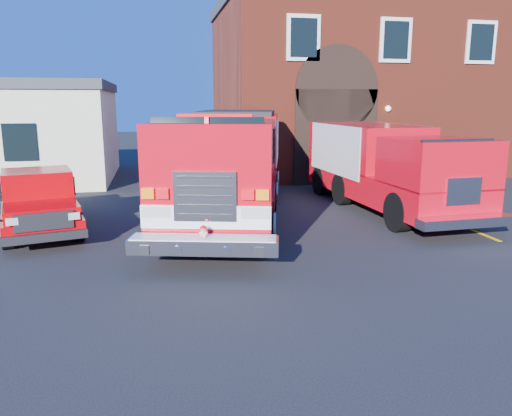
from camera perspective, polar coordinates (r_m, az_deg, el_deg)
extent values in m
plane|color=black|center=(11.95, -1.14, -4.92)|extent=(100.00, 100.00, 0.00)
cube|color=yellow|center=(15.32, 22.80, -2.05)|extent=(0.12, 3.00, 0.01)
cube|color=yellow|center=(17.81, 17.45, 0.22)|extent=(0.12, 3.00, 0.01)
cube|color=yellow|center=(20.44, 13.44, 1.92)|extent=(0.12, 3.00, 0.01)
cube|color=maroon|center=(27.55, 12.49, 12.85)|extent=(15.00, 10.00, 8.00)
cube|color=#383B3D|center=(27.95, 12.91, 21.49)|extent=(15.20, 10.20, 0.50)
cube|color=black|center=(21.63, 9.06, 7.97)|extent=(3.60, 0.12, 4.00)
cylinder|color=black|center=(21.58, 9.24, 13.27)|extent=(3.60, 0.12, 3.60)
cube|color=black|center=(21.22, 5.45, 18.81)|extent=(1.40, 0.10, 1.80)
cube|color=black|center=(22.69, 15.68, 18.00)|extent=(1.40, 0.10, 1.80)
cube|color=black|center=(24.72, 24.35, 16.87)|extent=(1.40, 0.10, 1.80)
cube|color=black|center=(20.87, -25.37, 6.82)|extent=(1.20, 0.10, 1.40)
cylinder|color=black|center=(12.11, -10.30, -1.94)|extent=(0.67, 1.26, 1.20)
cylinder|color=black|center=(11.79, 1.11, -2.13)|extent=(0.67, 1.26, 1.20)
cube|color=red|center=(15.21, -2.93, 2.35)|extent=(5.11, 10.17, 0.98)
cube|color=red|center=(17.53, -2.10, 7.77)|extent=(3.84, 5.32, 1.74)
cube|color=red|center=(11.92, -4.60, 5.97)|extent=(3.51, 4.06, 1.63)
cube|color=black|center=(10.54, -5.63, 7.53)|extent=(2.34, 0.69, 1.02)
cube|color=red|center=(11.86, -4.67, 10.32)|extent=(1.78, 0.80, 0.15)
cube|color=white|center=(10.38, -5.80, -1.06)|extent=(2.65, 0.75, 0.48)
cube|color=silver|center=(10.28, -5.86, 1.29)|extent=(1.28, 0.39, 1.02)
cube|color=silver|center=(10.22, -6.00, -4.25)|extent=(3.10, 1.35, 0.30)
cube|color=#B7B7BF|center=(17.71, -6.57, 7.74)|extent=(1.03, 3.80, 1.42)
cube|color=#B7B7BF|center=(17.46, 2.43, 7.75)|extent=(1.03, 3.80, 1.42)
sphere|color=beige|center=(10.16, -6.03, -2.97)|extent=(0.18, 0.18, 0.14)
sphere|color=beige|center=(10.12, -6.04, -2.40)|extent=(0.14, 0.14, 0.12)
sphere|color=beige|center=(10.13, -6.29, -2.15)|extent=(0.05, 0.05, 0.04)
sphere|color=beige|center=(10.12, -5.79, -2.16)|extent=(0.05, 0.05, 0.04)
ellipsoid|color=red|center=(10.12, -6.04, -2.20)|extent=(0.15, 0.15, 0.07)
cylinder|color=red|center=(10.11, -6.05, -2.31)|extent=(0.17, 0.17, 0.01)
cylinder|color=black|center=(13.42, -26.57, -2.69)|extent=(0.43, 0.78, 0.74)
cylinder|color=black|center=(13.47, -19.69, -2.05)|extent=(0.43, 0.78, 0.74)
cube|color=#AD0006|center=(15.05, -23.51, -0.38)|extent=(3.03, 5.36, 0.41)
cube|color=#AD0006|center=(13.22, -23.28, -0.34)|extent=(1.98, 1.75, 0.32)
cube|color=#AD0006|center=(14.65, -23.70, 2.22)|extent=(2.05, 2.02, 0.92)
cube|color=#AD0006|center=(16.44, -23.85, 1.87)|extent=(2.12, 2.29, 0.51)
cube|color=black|center=(12.54, -22.93, -3.12)|extent=(1.85, 0.59, 0.20)
cylinder|color=black|center=(14.12, 15.97, -0.46)|extent=(0.40, 1.10, 1.08)
cylinder|color=black|center=(15.31, 23.02, -0.01)|extent=(0.40, 1.10, 1.08)
cube|color=red|center=(16.95, 14.57, 2.68)|extent=(2.84, 8.00, 0.89)
cube|color=red|center=(18.12, 12.52, 6.98)|extent=(2.70, 5.04, 1.48)
cube|color=red|center=(14.48, 20.01, 4.93)|extent=(2.58, 2.48, 1.28)
cube|color=#B7B7BF|center=(17.60, 8.86, 6.66)|extent=(0.24, 4.14, 1.68)
cube|color=#B7B7BF|center=(18.71, 15.94, 6.65)|extent=(0.24, 4.14, 1.68)
cube|color=silver|center=(13.55, 22.96, -1.47)|extent=(2.68, 0.57, 0.25)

